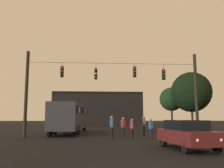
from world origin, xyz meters
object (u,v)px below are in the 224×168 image
pedestrian_crossing_right (123,126)px  pedestrian_trailing (151,127)px  tree_left_silhouette (191,92)px  city_bus (70,115)px  pedestrian_crossing_left (144,125)px  pedestrian_crossing_center (132,127)px  car_near_right (187,134)px  tree_behind_building (171,99)px  pedestrian_near_bus (112,125)px

pedestrian_crossing_right → pedestrian_trailing: 2.68m
tree_left_silhouette → pedestrian_trailing: bearing=-120.9°
city_bus → pedestrian_crossing_left: 8.09m
city_bus → pedestrian_trailing: city_bus is taller
pedestrian_crossing_center → pedestrian_crossing_left: bearing=55.6°
city_bus → tree_left_silhouette: (17.47, 10.65, 3.68)m
car_near_right → pedestrian_crossing_center: (-1.86, 7.15, 0.07)m
pedestrian_crossing_center → pedestrian_crossing_right: 1.06m
tree_behind_building → car_near_right: bearing=-106.4°
car_near_right → tree_left_silhouette: tree_left_silhouette is taller
city_bus → pedestrian_trailing: 9.88m
pedestrian_crossing_left → pedestrian_crossing_center: bearing=-124.4°
pedestrian_crossing_left → pedestrian_crossing_center: size_ratio=1.14×
pedestrian_crossing_left → pedestrian_crossing_center: pedestrian_crossing_left is taller
pedestrian_crossing_left → pedestrian_crossing_right: (-2.05, -1.21, -0.06)m
pedestrian_crossing_left → tree_left_silhouette: size_ratio=0.20×
tree_left_silhouette → car_near_right: bearing=-112.8°
city_bus → pedestrian_crossing_right: 7.22m
pedestrian_crossing_right → tree_behind_building: (11.72, 23.30, 4.02)m
pedestrian_trailing → tree_left_silhouette: bearing=59.1°
pedestrian_crossing_right → pedestrian_crossing_center: bearing=-53.4°
pedestrian_crossing_left → pedestrian_crossing_right: pedestrian_crossing_left is taller
tree_behind_building → pedestrian_near_bus: bearing=-117.5°
pedestrian_crossing_right → tree_left_silhouette: 20.68m
car_near_right → pedestrian_near_bus: bearing=117.5°
car_near_right → pedestrian_crossing_left: (-0.45, 9.21, 0.20)m
pedestrian_near_bus → pedestrian_crossing_right: bearing=48.8°
pedestrian_crossing_center → pedestrian_trailing: bearing=-34.6°
pedestrian_crossing_center → tree_left_silhouette: 20.99m
pedestrian_crossing_right → tree_behind_building: tree_behind_building is taller
city_bus → car_near_right: 15.17m
pedestrian_trailing → tree_left_silhouette: 21.02m
city_bus → pedestrian_crossing_right: bearing=-46.1°
city_bus → tree_left_silhouette: size_ratio=1.29×
car_near_right → pedestrian_trailing: bearing=94.7°
pedestrian_crossing_right → pedestrian_near_bus: bearing=-131.2°
pedestrian_crossing_left → tree_left_silhouette: (10.46, 14.60, 4.54)m
tree_left_silhouette → pedestrian_crossing_left: bearing=-125.6°
pedestrian_crossing_right → car_near_right: bearing=-72.7°
pedestrian_trailing → pedestrian_crossing_right: bearing=138.1°
pedestrian_crossing_center → tree_behind_building: 26.89m
pedestrian_crossing_left → pedestrian_near_bus: size_ratio=0.98×
pedestrian_trailing → tree_left_silhouette: tree_left_silhouette is taller
tree_behind_building → tree_left_silhouette: bearing=-84.0°
pedestrian_crossing_left → tree_behind_building: (9.68, 22.09, 3.97)m
pedestrian_trailing → tree_behind_building: size_ratio=0.22×
car_near_right → pedestrian_crossing_left: 9.23m
pedestrian_crossing_left → pedestrian_crossing_right: size_ratio=1.05×
pedestrian_trailing → city_bus: bearing=135.0°
city_bus → pedestrian_crossing_center: size_ratio=7.21×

